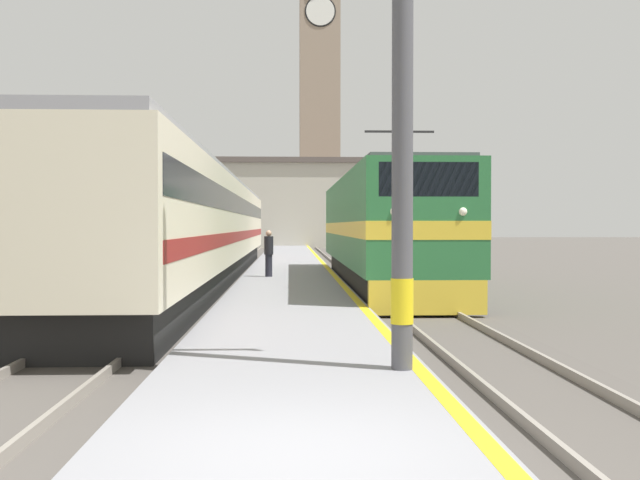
{
  "coord_description": "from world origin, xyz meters",
  "views": [
    {
      "loc": [
        -0.05,
        -6.19,
        2.17
      ],
      "look_at": [
        1.02,
        19.36,
        1.67
      ],
      "focal_mm": 42.0,
      "sensor_mm": 36.0,
      "label": 1
    }
  ],
  "objects_px": {
    "passenger_train": "(207,226)",
    "locomotive_train": "(380,230)",
    "clock_tower": "(319,91)",
    "catenary_mast": "(406,55)",
    "person_on_platform": "(269,252)"
  },
  "relations": [
    {
      "from": "passenger_train",
      "to": "person_on_platform",
      "type": "xyz_separation_m",
      "value": [
        2.55,
        -2.39,
        -0.98
      ]
    },
    {
      "from": "locomotive_train",
      "to": "person_on_platform",
      "type": "height_order",
      "value": "locomotive_train"
    },
    {
      "from": "catenary_mast",
      "to": "passenger_train",
      "type": "bearing_deg",
      "value": 103.37
    },
    {
      "from": "catenary_mast",
      "to": "person_on_platform",
      "type": "height_order",
      "value": "catenary_mast"
    },
    {
      "from": "passenger_train",
      "to": "clock_tower",
      "type": "distance_m",
      "value": 53.85
    },
    {
      "from": "clock_tower",
      "to": "catenary_mast",
      "type": "bearing_deg",
      "value": -91.43
    },
    {
      "from": "passenger_train",
      "to": "locomotive_train",
      "type": "bearing_deg",
      "value": -30.17
    },
    {
      "from": "locomotive_train",
      "to": "clock_tower",
      "type": "distance_m",
      "value": 57.12
    },
    {
      "from": "passenger_train",
      "to": "catenary_mast",
      "type": "height_order",
      "value": "catenary_mast"
    },
    {
      "from": "locomotive_train",
      "to": "passenger_train",
      "type": "xyz_separation_m",
      "value": [
        -6.51,
        3.79,
        0.13
      ]
    },
    {
      "from": "clock_tower",
      "to": "passenger_train",
      "type": "bearing_deg",
      "value": -97.34
    },
    {
      "from": "passenger_train",
      "to": "catenary_mast",
      "type": "relative_size",
      "value": 4.62
    },
    {
      "from": "person_on_platform",
      "to": "clock_tower",
      "type": "height_order",
      "value": "clock_tower"
    },
    {
      "from": "passenger_train",
      "to": "catenary_mast",
      "type": "xyz_separation_m",
      "value": [
        4.83,
        -20.32,
        2.25
      ]
    },
    {
      "from": "person_on_platform",
      "to": "locomotive_train",
      "type": "bearing_deg",
      "value": -19.43
    }
  ]
}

